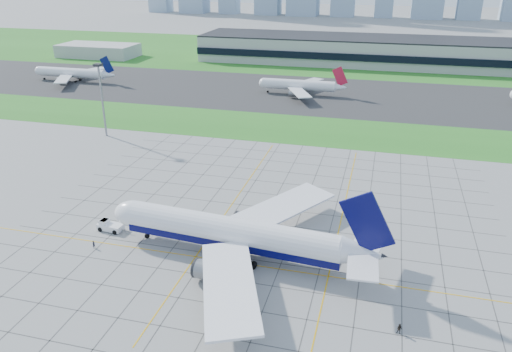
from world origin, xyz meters
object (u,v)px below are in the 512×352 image
Objects in this scene: distant_jet_0 at (72,73)px; distant_jet_1 at (300,85)px; pushback_tug at (109,226)px; crew_near at (94,245)px; crew_far at (400,329)px; light_mast at (101,91)px; airliner at (234,233)px.

distant_jet_0 is 119.33m from distant_jet_1.
pushback_tug is at bearing -53.87° from distant_jet_0.
distant_jet_0 is (-99.56, 136.39, 3.42)m from pushback_tug.
distant_jet_1 is (18.95, 146.79, 3.64)m from crew_near.
distant_jet_0 is (-164.49, 155.66, 3.51)m from crew_far.
light_mast is 96.48m from distant_jet_1.
distant_jet_1 reaches higher than crew_near.
pushback_tug is 168.90m from distant_jet_0.
crew_far is 0.05× the size of distant_jet_1.
crew_far is at bearing -74.05° from distant_jet_1.
airliner is 191.04m from distant_jet_0.
light_mast reaches higher than distant_jet_1.
crew_near is 0.04× the size of distant_jet_1.
crew_far is (101.51, -80.62, -15.20)m from light_mast.
crew_far is (64.13, -11.27, 0.13)m from crew_near.
airliner is at bearing -85.42° from distant_jet_1.
light_mast is 73.02m from pushback_tug.
distant_jet_0 is at bearing 143.61° from crew_far.
light_mast is 13.05× the size of crew_far.
airliner is (67.68, -64.33, -10.94)m from light_mast.
distant_jet_1 is (-45.18, 158.07, 3.50)m from crew_far.
airliner is 36.16× the size of crew_near.
crew_near is at bearing -97.36° from distant_jet_1.
airliner is 7.04× the size of pushback_tug.
distant_jet_0 is (-62.98, 75.04, -11.69)m from light_mast.
light_mast is at bearing 125.67° from pushback_tug.
airliner is 31.52m from pushback_tug.
light_mast is 15.06× the size of crew_near.
crew_near is (-30.30, -5.02, -4.39)m from airliner.
light_mast is 2.93× the size of pushback_tug.
airliner reaches higher than distant_jet_0.
crew_far is at bearing -20.85° from airliner.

